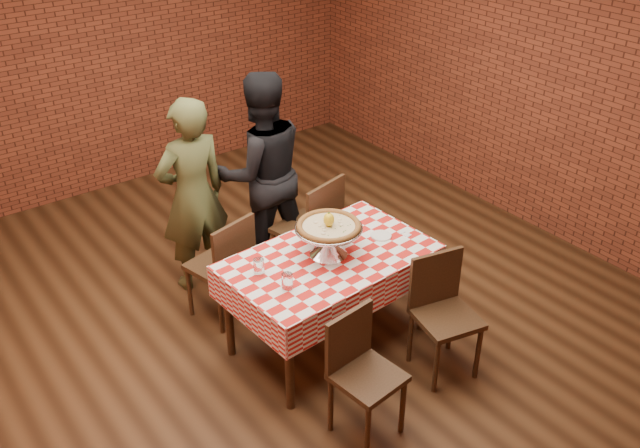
# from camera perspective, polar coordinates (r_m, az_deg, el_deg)

# --- Properties ---
(ground) EXTENTS (6.00, 6.00, 0.00)m
(ground) POSITION_cam_1_polar(r_m,az_deg,el_deg) (5.49, -2.94, -7.91)
(ground) COLOR black
(ground) RESTS_ON ground
(back_wall) EXTENTS (5.50, 0.00, 5.50)m
(back_wall) POSITION_cam_1_polar(r_m,az_deg,el_deg) (7.28, -17.08, 13.63)
(back_wall) COLOR maroon
(back_wall) RESTS_ON ground
(table) EXTENTS (1.48, 0.94, 0.75)m
(table) POSITION_cam_1_polar(r_m,az_deg,el_deg) (5.07, 0.74, -6.25)
(table) COLOR #3F2817
(table) RESTS_ON ground
(tablecloth) EXTENTS (1.52, 0.98, 0.25)m
(tablecloth) POSITION_cam_1_polar(r_m,az_deg,el_deg) (4.91, 0.76, -3.83)
(tablecloth) COLOR red
(tablecloth) RESTS_ON table
(pizza_stand) EXTENTS (0.65, 0.65, 0.21)m
(pizza_stand) POSITION_cam_1_polar(r_m,az_deg,el_deg) (4.81, 0.71, -1.37)
(pizza_stand) COLOR silver
(pizza_stand) RESTS_ON tablecloth
(pizza) EXTENTS (0.60, 0.60, 0.03)m
(pizza) POSITION_cam_1_polar(r_m,az_deg,el_deg) (4.75, 0.72, -0.21)
(pizza) COLOR #C9BA90
(pizza) RESTS_ON pizza_stand
(lemon) EXTENTS (0.10, 0.10, 0.10)m
(lemon) POSITION_cam_1_polar(r_m,az_deg,el_deg) (4.73, 0.73, 0.37)
(lemon) COLOR yellow
(lemon) RESTS_ON pizza
(water_glass_left) EXTENTS (0.08, 0.08, 0.12)m
(water_glass_left) POSITION_cam_1_polar(r_m,az_deg,el_deg) (4.49, -2.70, -4.73)
(water_glass_left) COLOR white
(water_glass_left) RESTS_ON tablecloth
(water_glass_right) EXTENTS (0.08, 0.08, 0.12)m
(water_glass_right) POSITION_cam_1_polar(r_m,az_deg,el_deg) (4.65, -5.03, -3.52)
(water_glass_right) COLOR white
(water_glass_right) RESTS_ON tablecloth
(side_plate) EXTENTS (0.16, 0.16, 0.01)m
(side_plate) POSITION_cam_1_polar(r_m,az_deg,el_deg) (5.08, 5.02, -0.96)
(side_plate) COLOR white
(side_plate) RESTS_ON tablecloth
(sweetener_packet_a) EXTENTS (0.06, 0.04, 0.00)m
(sweetener_packet_a) POSITION_cam_1_polar(r_m,az_deg,el_deg) (5.11, 7.21, -0.92)
(sweetener_packet_a) COLOR white
(sweetener_packet_a) RESTS_ON tablecloth
(sweetener_packet_b) EXTENTS (0.05, 0.04, 0.00)m
(sweetener_packet_b) POSITION_cam_1_polar(r_m,az_deg,el_deg) (5.15, 6.70, -0.66)
(sweetener_packet_b) COLOR white
(sweetener_packet_b) RESTS_ON tablecloth
(condiment_caddy) EXTENTS (0.09, 0.07, 0.12)m
(condiment_caddy) POSITION_cam_1_polar(r_m,az_deg,el_deg) (5.01, -0.93, -0.59)
(condiment_caddy) COLOR silver
(condiment_caddy) RESTS_ON tablecloth
(chair_near_left) EXTENTS (0.42, 0.42, 0.86)m
(chair_near_left) POSITION_cam_1_polar(r_m,az_deg,el_deg) (4.36, 3.93, -12.65)
(chair_near_left) COLOR #3F2817
(chair_near_left) RESTS_ON ground
(chair_near_right) EXTENTS (0.48, 0.48, 0.88)m
(chair_near_right) POSITION_cam_1_polar(r_m,az_deg,el_deg) (4.86, 10.33, -7.73)
(chair_near_right) COLOR #3F2817
(chair_near_right) RESTS_ON ground
(chair_far_left) EXTENTS (0.49, 0.49, 0.89)m
(chair_far_left) POSITION_cam_1_polar(r_m,az_deg,el_deg) (5.36, -8.24, -3.42)
(chair_far_left) COLOR #3F2817
(chair_far_left) RESTS_ON ground
(chair_far_right) EXTENTS (0.55, 0.55, 0.93)m
(chair_far_right) POSITION_cam_1_polar(r_m,az_deg,el_deg) (5.75, -1.12, -0.23)
(chair_far_right) COLOR #3F2817
(chair_far_right) RESTS_ON ground
(diner_olive) EXTENTS (0.59, 0.39, 1.63)m
(diner_olive) POSITION_cam_1_polar(r_m,az_deg,el_deg) (5.58, -10.40, 2.29)
(diner_olive) COLOR #454927
(diner_olive) RESTS_ON ground
(diner_black) EXTENTS (0.95, 0.81, 1.72)m
(diner_black) POSITION_cam_1_polar(r_m,az_deg,el_deg) (5.79, -4.84, 4.28)
(diner_black) COLOR black
(diner_black) RESTS_ON ground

